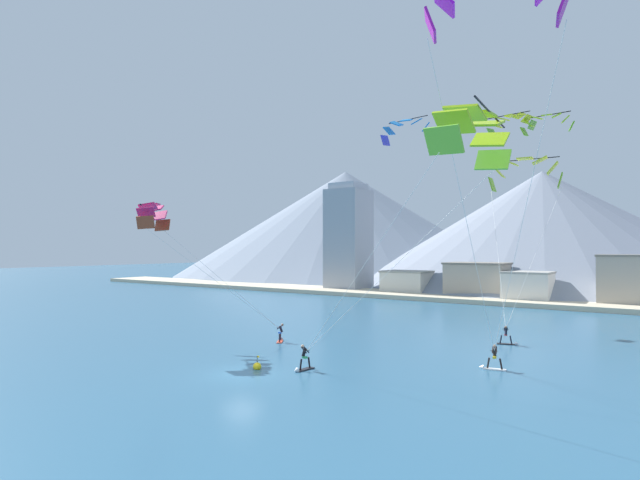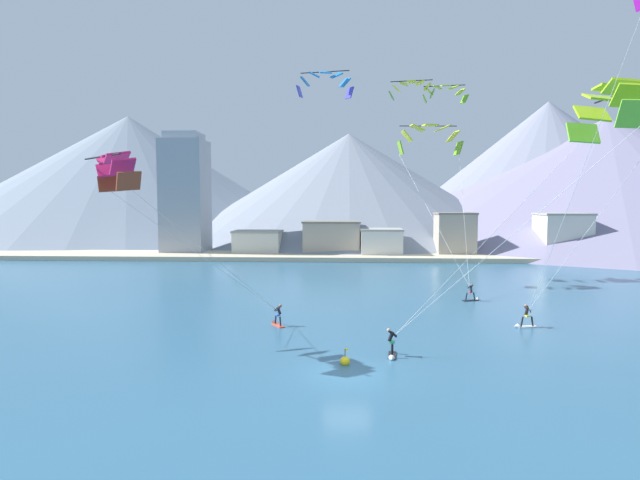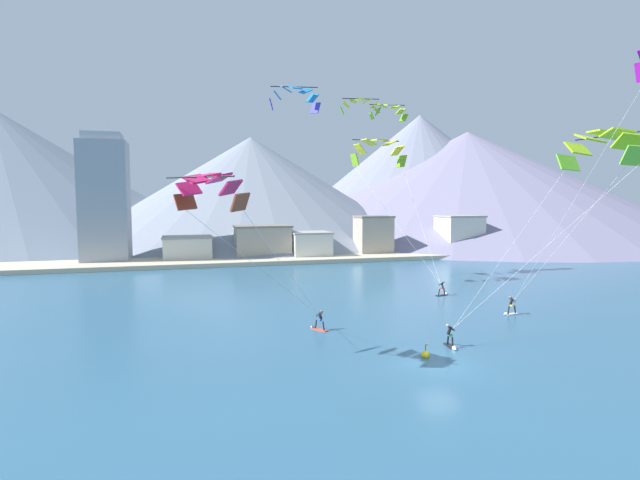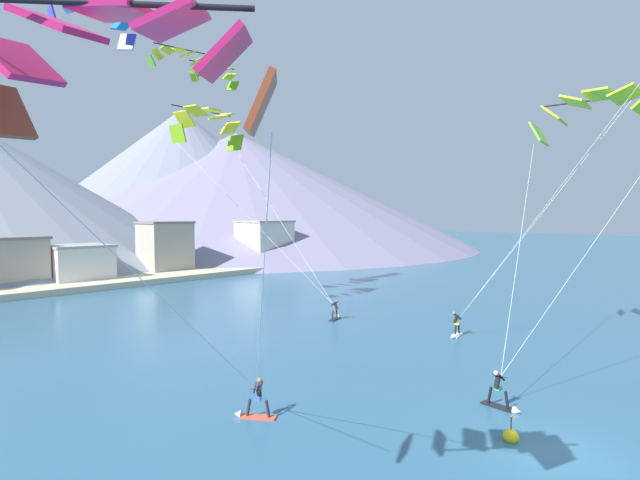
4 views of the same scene
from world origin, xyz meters
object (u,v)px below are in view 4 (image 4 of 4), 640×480
object	(u,v)px
kitesurfer_near_lead	(253,406)
parafoil_kite_distant_low_drift	(178,57)
kitesurfer_near_trail	(336,313)
parafoil_kite_mid_center	(599,110)
parafoil_kite_near_trail	(209,124)
kitesurfer_far_left	(456,329)
race_marker_buoy	(511,436)
kitesurfer_mid_center	(502,397)
parafoil_kite_distant_high_outer	(95,13)
parafoil_kite_near_lead	(121,59)
parafoil_kite_distant_mid_solo	(215,72)

from	to	relation	value
kitesurfer_near_lead	parafoil_kite_distant_low_drift	distance (m)	36.68
kitesurfer_near_trail	parafoil_kite_mid_center	bearing A→B (deg)	-81.37
kitesurfer_near_trail	parafoil_kite_mid_center	distance (m)	22.39
kitesurfer_near_lead	parafoil_kite_mid_center	bearing A→B (deg)	-21.68
parafoil_kite_distant_low_drift	parafoil_kite_near_trail	bearing A→B (deg)	-45.97
kitesurfer_near_trail	kitesurfer_far_left	bearing A→B (deg)	-82.46
kitesurfer_near_trail	race_marker_buoy	xyz separation A→B (m)	(-11.62, -18.37, -0.30)
kitesurfer_mid_center	parafoil_kite_distant_low_drift	world-z (taller)	parafoil_kite_distant_low_drift
kitesurfer_near_trail	race_marker_buoy	size ratio (longest dim) A/B	1.75
race_marker_buoy	parafoil_kite_distant_high_outer	bearing A→B (deg)	94.59
kitesurfer_near_trail	parafoil_kite_distant_low_drift	bearing A→B (deg)	102.77
parafoil_kite_near_trail	race_marker_buoy	bearing A→B (deg)	-106.83
parafoil_kite_near_lead	parafoil_kite_mid_center	size ratio (longest dim) A/B	0.79
kitesurfer_far_left	parafoil_kite_near_trail	size ratio (longest dim) A/B	0.11
kitesurfer_far_left	parafoil_kite_near_lead	size ratio (longest dim) A/B	0.16
kitesurfer_near_trail	parafoil_kite_near_trail	size ratio (longest dim) A/B	0.11
parafoil_kite_distant_high_outer	parafoil_kite_near_lead	bearing A→B (deg)	-112.81
parafoil_kite_near_lead	parafoil_kite_distant_mid_solo	world-z (taller)	parafoil_kite_distant_mid_solo
kitesurfer_near_lead	parafoil_kite_near_lead	world-z (taller)	parafoil_kite_near_lead
parafoil_kite_mid_center	kitesurfer_mid_center	bearing A→B (deg)	177.29
kitesurfer_far_left	parafoil_kite_near_trail	distance (m)	28.94
kitesurfer_near_trail	parafoil_kite_distant_mid_solo	distance (m)	26.92
parafoil_kite_mid_center	kitesurfer_near_lead	bearing A→B (deg)	158.32
kitesurfer_far_left	kitesurfer_near_lead	bearing A→B (deg)	-179.08
kitesurfer_near_trail	kitesurfer_mid_center	bearing A→B (deg)	-117.76
kitesurfer_far_left	parafoil_kite_mid_center	size ratio (longest dim) A/B	0.13
parafoil_kite_near_lead	kitesurfer_far_left	bearing A→B (deg)	14.94
kitesurfer_mid_center	race_marker_buoy	bearing A→B (deg)	-152.11
kitesurfer_far_left	parafoil_kite_mid_center	world-z (taller)	parafoil_kite_mid_center
parafoil_kite_distant_high_outer	parafoil_kite_near_trail	bearing A→B (deg)	18.57
parafoil_kite_near_lead	parafoil_kite_near_trail	distance (m)	39.16
kitesurfer_near_lead	parafoil_kite_distant_mid_solo	size ratio (longest dim) A/B	0.30
parafoil_kite_near_trail	parafoil_kite_mid_center	bearing A→B (deg)	-82.10
kitesurfer_near_lead	kitesurfer_mid_center	bearing A→B (deg)	-42.71
kitesurfer_mid_center	parafoil_kite_distant_high_outer	distance (m)	35.07
kitesurfer_mid_center	kitesurfer_far_left	bearing A→B (deg)	36.02
kitesurfer_near_trail	parafoil_kite_near_lead	distance (m)	31.94
parafoil_kite_mid_center	race_marker_buoy	bearing A→B (deg)	-176.45
kitesurfer_near_trail	parafoil_kite_distant_high_outer	bearing A→B (deg)	143.82
parafoil_kite_distant_low_drift	race_marker_buoy	size ratio (longest dim) A/B	5.49
kitesurfer_mid_center	parafoil_kite_distant_low_drift	distance (m)	40.31
kitesurfer_far_left	parafoil_kite_near_lead	xyz separation A→B (m)	(-26.44, -7.05, 10.50)
parafoil_kite_near_lead	parafoil_kite_distant_high_outer	world-z (taller)	parafoil_kite_distant_high_outer
parafoil_kite_distant_low_drift	kitesurfer_mid_center	bearing A→B (deg)	-98.94
parafoil_kite_distant_high_outer	kitesurfer_mid_center	bearing A→B (deg)	-79.54
kitesurfer_near_lead	parafoil_kite_near_trail	bearing A→B (deg)	58.32
kitesurfer_near_lead	parafoil_kite_near_lead	size ratio (longest dim) A/B	0.15
kitesurfer_near_trail	parafoil_kite_distant_low_drift	size ratio (longest dim) A/B	0.32
race_marker_buoy	kitesurfer_mid_center	bearing A→B (deg)	27.89
kitesurfer_mid_center	parafoil_kite_distant_mid_solo	world-z (taller)	parafoil_kite_distant_mid_solo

